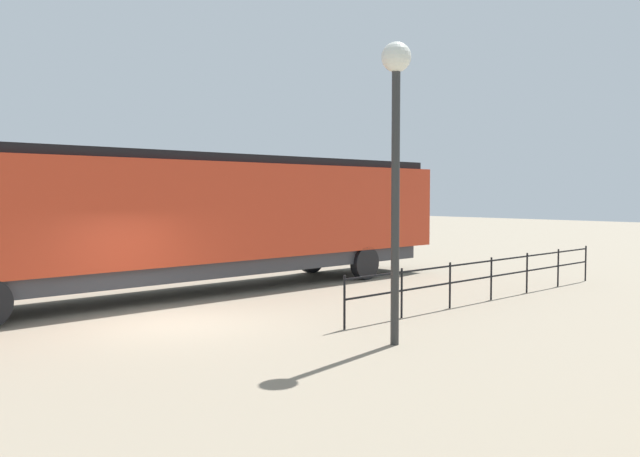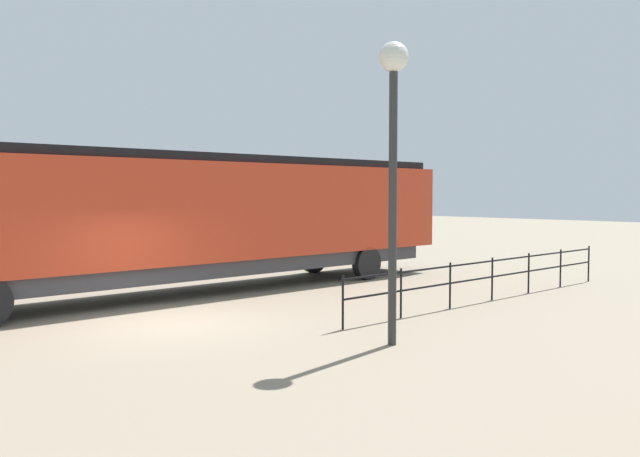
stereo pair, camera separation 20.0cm
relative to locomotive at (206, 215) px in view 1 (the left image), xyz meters
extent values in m
plane|color=gray|center=(3.50, -3.32, -2.25)|extent=(120.00, 120.00, 0.00)
cube|color=red|center=(0.00, -0.54, 0.12)|extent=(2.95, 18.53, 2.75)
cube|color=black|center=(0.00, 7.52, -0.29)|extent=(2.83, 2.42, 1.92)
cube|color=black|center=(0.00, -0.54, 1.61)|extent=(2.65, 17.79, 0.24)
cube|color=#38383D|center=(0.00, -0.54, -1.48)|extent=(2.65, 17.05, 0.45)
cylinder|color=black|center=(-1.32, 5.39, -1.70)|extent=(0.30, 1.10, 1.10)
cylinder|color=black|center=(1.32, 5.39, -1.70)|extent=(0.30, 1.10, 1.10)
cylinder|color=#2D2D2D|center=(8.22, -1.26, 0.37)|extent=(0.16, 0.16, 5.26)
sphere|color=silver|center=(8.22, -1.26, 3.17)|extent=(0.56, 0.56, 0.56)
cube|color=black|center=(6.58, 4.71, -1.19)|extent=(0.04, 11.33, 0.04)
cube|color=black|center=(6.58, 4.71, -1.62)|extent=(0.04, 11.33, 0.04)
cylinder|color=black|center=(6.58, -0.96, -1.67)|extent=(0.05, 0.05, 1.16)
cylinder|color=black|center=(6.58, 0.93, -1.67)|extent=(0.05, 0.05, 1.16)
cylinder|color=black|center=(6.58, 2.82, -1.67)|extent=(0.05, 0.05, 1.16)
cylinder|color=black|center=(6.58, 4.71, -1.67)|extent=(0.05, 0.05, 1.16)
cylinder|color=black|center=(6.58, 6.60, -1.67)|extent=(0.05, 0.05, 1.16)
cylinder|color=black|center=(6.58, 8.49, -1.67)|extent=(0.05, 0.05, 1.16)
cylinder|color=black|center=(6.58, 10.37, -1.67)|extent=(0.05, 0.05, 1.16)
camera|label=1|loc=(16.33, -10.93, 0.64)|focal=37.35mm
camera|label=2|loc=(16.47, -10.78, 0.64)|focal=37.35mm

